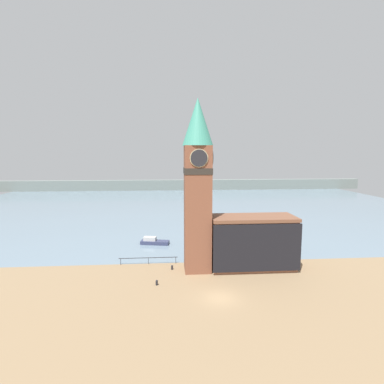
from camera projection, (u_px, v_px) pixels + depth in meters
name	position (u px, v px, depth m)	size (l,w,h in m)	color
ground_plane	(220.00, 298.00, 36.72)	(160.00, 160.00, 0.00)	#846B4C
water	(186.00, 203.00, 108.34)	(160.00, 120.00, 0.00)	slate
far_shoreline	(182.00, 185.00, 147.59)	(180.00, 3.00, 5.00)	slate
pier_railing	(148.00, 258.00, 47.90)	(9.37, 0.08, 1.09)	#232328
clock_tower	(198.00, 181.00, 44.06)	(4.48, 4.48, 25.56)	brown
pier_building	(253.00, 242.00, 46.01)	(13.03, 5.61, 8.13)	#935B42
boat_near	(154.00, 241.00, 58.66)	(5.72, 2.77, 1.44)	#333856
mooring_bollard_near	(157.00, 282.00, 40.27)	(0.32, 0.32, 0.72)	black
mooring_bollard_far	(172.00, 267.00, 45.70)	(0.32, 0.32, 0.71)	black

